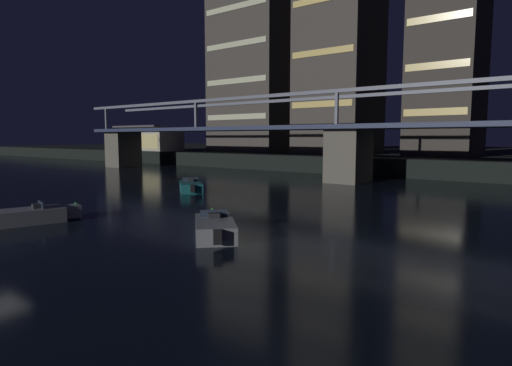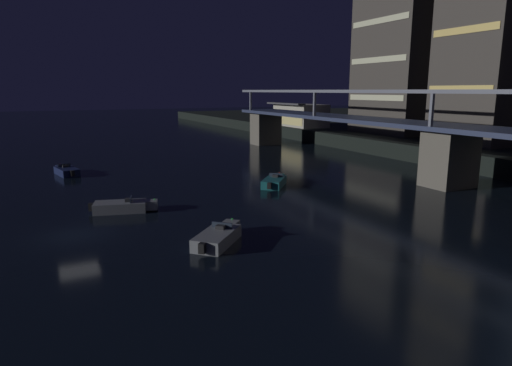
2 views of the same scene
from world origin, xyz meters
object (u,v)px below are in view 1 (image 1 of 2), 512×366
tower_west_tall (340,32)px  speedboat_near_center (29,216)px  waterfront_pavilion (151,139)px  tower_west_low (255,66)px  speedboat_mid_left (215,227)px  river_bridge (349,140)px  tower_central (449,48)px  speedboat_near_right (191,186)px

tower_west_tall → speedboat_near_center: (6.31, -49.63, -20.14)m
tower_west_tall → waterfront_pavilion: size_ratio=2.98×
tower_west_low → speedboat_mid_left: (32.88, -45.77, -16.82)m
river_bridge → speedboat_mid_left: river_bridge is taller
tower_central → speedboat_mid_left: tower_central is taller
tower_west_tall → speedboat_near_center: 53.93m
river_bridge → speedboat_near_right: size_ratio=18.37×
waterfront_pavilion → river_bridge: bearing=-14.3°
tower_west_tall → tower_west_low: bearing=179.5°
river_bridge → speedboat_near_center: river_bridge is taller
speedboat_near_right → tower_central: bearing=70.9°
tower_west_tall → speedboat_near_right: tower_west_tall is taller
speedboat_mid_left → waterfront_pavilion: bearing=143.9°
speedboat_near_center → speedboat_mid_left: size_ratio=1.17×
river_bridge → tower_central: bearing=77.6°
tower_west_tall → speedboat_mid_left: (16.42, -45.63, -20.14)m
waterfront_pavilion → speedboat_mid_left: waterfront_pavilion is taller
tower_west_tall → speedboat_near_center: bearing=-82.8°
river_bridge → speedboat_near_right: 17.49m
speedboat_near_right → speedboat_mid_left: (13.32, -11.20, 0.00)m
river_bridge → tower_central: 23.99m
speedboat_near_right → tower_west_low: bearing=119.5°
speedboat_near_right → tower_west_tall: bearing=95.2°
tower_central → speedboat_near_right: bearing=-109.1°
river_bridge → speedboat_near_right: bearing=-117.1°
speedboat_near_center → waterfront_pavilion: bearing=135.0°
tower_west_low → speedboat_near_right: bearing=-60.5°
tower_central → waterfront_pavilion: bearing=-170.8°
tower_central → river_bridge: bearing=-102.4°
speedboat_mid_left → speedboat_near_right: bearing=139.9°
river_bridge → tower_west_tall: size_ratio=2.27×
waterfront_pavilion → speedboat_near_right: size_ratio=2.72×
speedboat_mid_left → tower_west_low: bearing=125.7°
tower_central → speedboat_near_right: 40.76m
waterfront_pavilion → speedboat_near_center: 59.94m
river_bridge → speedboat_near_center: size_ratio=16.17×
waterfront_pavilion → speedboat_near_right: (39.10, -27.07, -4.02)m
waterfront_pavilion → speedboat_mid_left: size_ratio=2.80×
tower_west_tall → waterfront_pavilion: (-35.99, -7.35, -16.11)m
tower_central → speedboat_near_center: (-9.03, -50.62, -16.06)m
tower_west_low → speedboat_near_right: 43.14m
river_bridge → tower_west_low: size_ratio=2.76×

